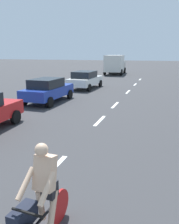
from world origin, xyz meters
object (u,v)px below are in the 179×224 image
object	(u,v)px
parked_car_white	(85,79)
delivery_truck	(115,64)
cyclist	(40,199)
parked_car_blue	(48,89)

from	to	relation	value
parked_car_white	delivery_truck	size ratio (longest dim) A/B	0.72
cyclist	delivery_truck	world-z (taller)	delivery_truck
parked_car_blue	delivery_truck	world-z (taller)	delivery_truck
cyclist	parked_car_white	xyz separation A→B (m)	(-5.03, 17.18, 0.01)
parked_car_blue	delivery_truck	size ratio (longest dim) A/B	0.68
parked_car_white	delivery_truck	xyz separation A→B (m)	(-0.33, 14.92, 0.66)
parked_car_blue	cyclist	bearing A→B (deg)	-61.47
cyclist	parked_car_blue	size ratio (longest dim) A/B	0.42
cyclist	delivery_truck	bearing A→B (deg)	-76.61
parked_car_blue	delivery_truck	distance (m)	21.39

